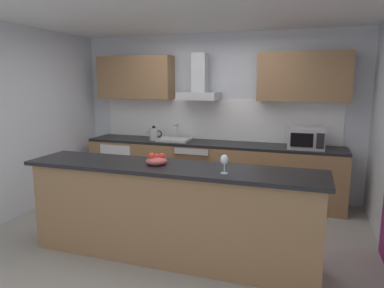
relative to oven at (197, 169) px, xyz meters
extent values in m
cube|color=gray|center=(0.21, -1.42, -0.47)|extent=(5.60, 4.53, 0.02)
cube|color=white|center=(0.21, -1.42, 2.15)|extent=(5.60, 4.53, 0.02)
cube|color=silver|center=(0.21, 0.41, 0.84)|extent=(5.60, 0.12, 2.60)
cube|color=silver|center=(-2.15, -1.42, 0.84)|extent=(0.12, 4.53, 2.60)
cube|color=white|center=(0.21, 0.33, 0.77)|extent=(3.91, 0.02, 0.66)
cube|color=olive|center=(0.21, 0.03, -0.03)|extent=(4.05, 0.60, 0.86)
cube|color=black|center=(0.21, 0.03, 0.42)|extent=(4.05, 0.60, 0.04)
cube|color=olive|center=(0.35, -2.00, 0.02)|extent=(2.99, 0.52, 0.96)
cube|color=black|center=(0.35, -2.00, 0.52)|extent=(3.09, 0.64, 0.04)
cube|color=olive|center=(-1.14, 0.18, 1.45)|extent=(1.29, 0.32, 0.70)
cube|color=olive|center=(1.56, 0.18, 1.45)|extent=(1.29, 0.32, 0.70)
cube|color=slate|center=(0.00, 0.01, 0.00)|extent=(0.60, 0.56, 0.80)
cube|color=black|center=(0.00, -0.29, -0.06)|extent=(0.50, 0.02, 0.48)
cube|color=#B7BABC|center=(0.00, -0.29, 0.34)|extent=(0.54, 0.02, 0.09)
cylinder|color=#B7BABC|center=(0.00, -0.32, 0.18)|extent=(0.49, 0.02, 0.02)
cube|color=white|center=(-1.31, 0.01, -0.04)|extent=(0.58, 0.56, 0.85)
cube|color=silver|center=(-1.31, -0.28, -0.04)|extent=(0.55, 0.02, 0.80)
cylinder|color=#B7BABC|center=(-1.09, -0.30, 0.01)|extent=(0.02, 0.02, 0.38)
cube|color=#B7BABC|center=(1.64, -0.02, 0.59)|extent=(0.50, 0.36, 0.30)
cube|color=black|center=(1.58, -0.21, 0.59)|extent=(0.30, 0.02, 0.19)
cube|color=black|center=(1.82, -0.21, 0.59)|extent=(0.10, 0.01, 0.21)
cube|color=silver|center=(-0.38, 0.01, 0.46)|extent=(0.50, 0.40, 0.04)
cylinder|color=#B7BABC|center=(-0.38, 0.13, 0.57)|extent=(0.03, 0.03, 0.26)
cylinder|color=#B7BABC|center=(-0.38, 0.05, 0.69)|extent=(0.03, 0.16, 0.03)
cylinder|color=#B7BABC|center=(-0.73, -0.03, 0.54)|extent=(0.15, 0.15, 0.20)
sphere|color=black|center=(-0.73, -0.03, 0.65)|extent=(0.06, 0.06, 0.06)
cone|color=#B7BABC|center=(-0.83, -0.03, 0.58)|extent=(0.09, 0.04, 0.07)
torus|color=black|center=(-0.64, -0.03, 0.55)|extent=(0.11, 0.02, 0.11)
cube|color=#B7BABC|center=(0.00, 0.11, 1.16)|extent=(0.62, 0.45, 0.12)
cube|color=#B7BABC|center=(0.00, 0.16, 1.52)|extent=(0.22, 0.22, 0.60)
cylinder|color=silver|center=(0.95, -2.12, 0.55)|extent=(0.07, 0.07, 0.01)
cylinder|color=silver|center=(0.95, -2.12, 0.59)|extent=(0.01, 0.01, 0.09)
ellipsoid|color=silver|center=(0.95, -2.12, 0.67)|extent=(0.08, 0.08, 0.10)
ellipsoid|color=#B24C47|center=(0.20, -1.99, 0.58)|extent=(0.22, 0.22, 0.09)
sphere|color=red|center=(0.16, -2.01, 0.63)|extent=(0.08, 0.08, 0.08)
sphere|color=red|center=(0.25, -1.96, 0.62)|extent=(0.07, 0.07, 0.07)
sphere|color=red|center=(0.20, -1.99, 0.62)|extent=(0.06, 0.06, 0.06)
camera|label=1|loc=(1.66, -5.19, 1.38)|focal=32.74mm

